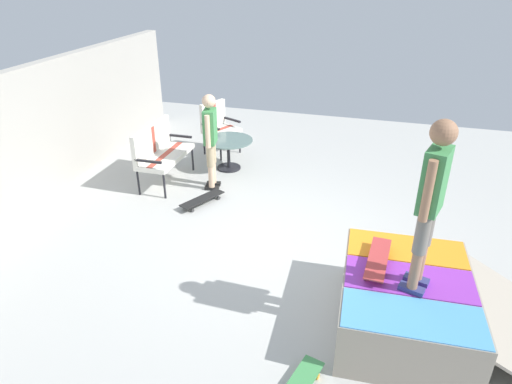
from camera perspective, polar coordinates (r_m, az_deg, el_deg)
name	(u,v)px	position (r m, az deg, el deg)	size (l,w,h in m)	color
ground_plane	(274,247)	(6.37, 2.26, -6.90)	(12.00, 12.00, 0.10)	#B2B2AD
back_wall_cinderblock	(16,144)	(7.73, -27.81, 5.35)	(9.00, 0.20, 2.10)	#ADA89E
skate_ramp	(408,303)	(5.15, 18.47, -13.01)	(1.79, 2.21, 0.62)	gray
patio_bench	(159,148)	(8.03, -12.02, 5.34)	(1.25, 0.56, 1.02)	black
patio_chair_near_house	(217,123)	(9.17, -4.84, 8.57)	(0.80, 0.76, 1.02)	black
patio_table	(228,148)	(8.45, -3.47, 5.48)	(0.90, 0.90, 0.57)	black
person_watching	(210,136)	(7.54, -5.72, 7.01)	(0.47, 0.29, 1.62)	black
person_skater	(431,196)	(4.34, 21.04, -0.50)	(0.46, 0.31, 1.72)	navy
skateboard_by_bench	(202,199)	(7.35, -6.72, -0.90)	(0.81, 0.53, 0.10)	black
skateboard_on_ramp	(378,259)	(4.99, 14.99, -8.08)	(0.81, 0.26, 0.10)	#B23838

